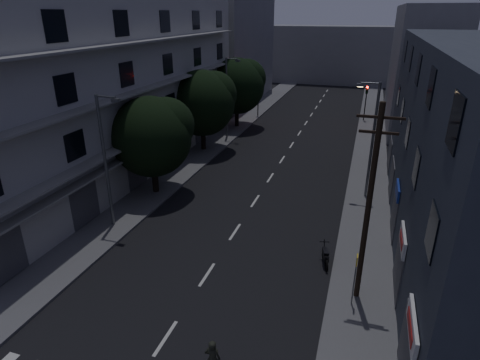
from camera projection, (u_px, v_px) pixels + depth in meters
The scene contains 20 objects.
ground at pixel (283, 158), 36.52m from camera, with size 160.00×160.00×0.00m, color black.
sidewalk_left at pixel (207, 149), 38.60m from camera, with size 3.00×90.00×0.15m, color #565659.
sidewalk_right at pixel (369, 166), 34.39m from camera, with size 3.00×90.00×0.15m, color #565659.
lane_markings at pixel (296, 139), 42.01m from camera, with size 0.15×60.50×0.01m.
building_left at pixel (116, 86), 31.03m from camera, with size 7.00×36.00×14.00m.
building_right at pixel (465, 150), 21.37m from camera, with size 6.19×28.00×11.00m.
building_far_left at pixel (237, 45), 57.00m from camera, with size 6.00×20.00×16.00m, color slate.
building_far_right at pixel (420, 67), 45.58m from camera, with size 6.00×20.00×13.00m, color slate.
building_far_end at pixel (335, 55), 74.12m from camera, with size 24.00×8.00×10.00m, color slate.
tree_near at pixel (152, 134), 27.75m from camera, with size 5.62×5.62×6.93m.
tree_mid at pixel (203, 101), 36.68m from camera, with size 6.02×6.02×7.41m.
tree_far at pixel (237, 84), 44.44m from camera, with size 6.13×6.13×7.59m.
traffic_signal_far_right at pixel (366, 96), 47.53m from camera, with size 0.28×0.37×4.10m.
traffic_signal_far_left at pixel (258, 92), 49.73m from camera, with size 0.28×0.37×4.10m.
street_lamp_left_near at pixel (106, 156), 23.09m from camera, with size 1.51×0.25×8.00m.
street_lamp_right at pixel (371, 135), 26.97m from camera, with size 1.51×0.25×8.00m.
street_lamp_left_far at pixel (228, 94), 40.61m from camera, with size 1.51×0.25×8.00m.
utility_pole at pixel (369, 204), 16.75m from camera, with size 1.80×0.24×9.00m.
bus_stop_sign at pixel (356, 271), 17.39m from camera, with size 0.06×0.35×2.52m.
motorcycle at pixel (325, 257), 20.97m from camera, with size 0.67×1.75×1.14m.
Camera 1 is at (6.71, -9.03, 12.27)m, focal length 30.00 mm.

